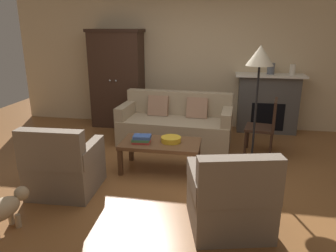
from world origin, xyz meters
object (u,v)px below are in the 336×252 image
object	(u,v)px
armchair_near_left	(64,168)
armchair_near_right	(230,200)
fruit_bowl	(171,139)
mantel_vase_cream	(292,70)
mantel_vase_slate	(271,69)
coffee_table	(161,146)
dog	(4,208)
book_stack	(142,139)
side_chair_wooden	(266,124)
couch	(176,125)
fireplace	(268,103)
armoire	(117,79)
floor_lamp	(260,63)

from	to	relation	value
armchair_near_left	armchair_near_right	world-z (taller)	same
fruit_bowl	armchair_near_right	bearing A→B (deg)	-57.37
mantel_vase_cream	mantel_vase_slate	bearing A→B (deg)	180.00
fruit_bowl	mantel_vase_slate	bearing A→B (deg)	53.20
coffee_table	dog	size ratio (longest dim) A/B	2.00
book_stack	dog	xyz separation A→B (m)	(-0.99, -1.59, -0.23)
book_stack	side_chair_wooden	bearing A→B (deg)	28.00
couch	dog	distance (m)	3.11
mantel_vase_cream	armchair_near_left	world-z (taller)	mantel_vase_cream
coffee_table	side_chair_wooden	xyz separation A→B (m)	(1.51, 0.86, 0.15)
mantel_vase_slate	armchair_near_right	size ratio (longest dim) A/B	0.22
coffee_table	armchair_near_right	bearing A→B (deg)	-52.26
side_chair_wooden	coffee_table	bearing A→B (deg)	-150.30
fireplace	couch	size ratio (longest dim) A/B	0.64
coffee_table	mantel_vase_cream	size ratio (longest dim) A/B	5.91
couch	book_stack	world-z (taller)	couch
couch	armchair_near_right	xyz separation A→B (m)	(0.92, -2.40, -0.00)
side_chair_wooden	couch	bearing A→B (deg)	168.17
fireplace	mantel_vase_slate	world-z (taller)	mantel_vase_slate
armoire	dog	xyz separation A→B (m)	(0.05, -3.68, -0.72)
armoire	book_stack	bearing A→B (deg)	-63.65
fruit_bowl	armchair_near_left	bearing A→B (deg)	-144.05
armchair_near_left	floor_lamp	distance (m)	2.81
armchair_near_left	couch	bearing A→B (deg)	61.79
couch	armchair_near_right	world-z (taller)	armchair_near_right
fireplace	mantel_vase_slate	bearing A→B (deg)	-90.00
mantel_vase_cream	armchair_near_right	world-z (taller)	mantel_vase_cream
side_chair_wooden	dog	world-z (taller)	side_chair_wooden
dog	side_chair_wooden	bearing A→B (deg)	42.61
mantel_vase_cream	floor_lamp	distance (m)	1.99
mantel_vase_cream	armchair_near_right	distance (m)	3.59
couch	book_stack	xyz separation A→B (m)	(-0.28, -1.25, 0.16)
fireplace	side_chair_wooden	bearing A→B (deg)	-97.15
book_stack	armchair_near_right	world-z (taller)	armchair_near_right
coffee_table	dog	world-z (taller)	coffee_table
mantel_vase_slate	couch	bearing A→B (deg)	-151.22
armoire	dog	world-z (taller)	armoire
mantel_vase_cream	dog	xyz separation A→B (m)	(-3.28, -3.74, -0.97)
armoire	couch	size ratio (longest dim) A/B	0.98
fruit_bowl	book_stack	xyz separation A→B (m)	(-0.39, -0.11, 0.02)
mantel_vase_slate	mantel_vase_cream	world-z (taller)	mantel_vase_slate
mantel_vase_slate	mantel_vase_cream	bearing A→B (deg)	0.00
mantel_vase_slate	armchair_near_right	world-z (taller)	mantel_vase_slate
book_stack	mantel_vase_cream	bearing A→B (deg)	43.03
mantel_vase_cream	armchair_near_left	size ratio (longest dim) A/B	0.21
book_stack	armchair_near_right	size ratio (longest dim) A/B	0.29
armchair_near_right	book_stack	bearing A→B (deg)	136.19
mantel_vase_slate	side_chair_wooden	xyz separation A→B (m)	(-0.15, -1.21, -0.71)
book_stack	floor_lamp	world-z (taller)	floor_lamp
mantel_vase_slate	mantel_vase_cream	size ratio (longest dim) A/B	1.09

